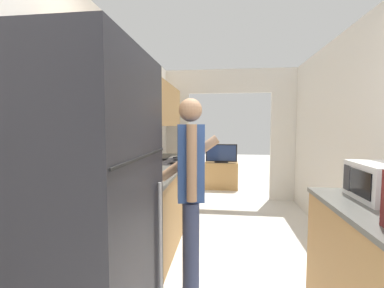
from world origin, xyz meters
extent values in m
cube|color=white|center=(-1.26, 1.58, 1.25)|extent=(0.06, 6.76, 2.50)
cube|color=#B2844C|center=(-1.07, 2.52, 1.75)|extent=(0.32, 3.16, 0.64)
cube|color=white|center=(-1.11, 4.39, 1.02)|extent=(0.65, 0.06, 2.05)
cube|color=white|center=(1.11, 4.39, 1.02)|extent=(0.65, 0.06, 2.05)
cube|color=white|center=(0.00, 4.39, 2.27)|extent=(2.87, 0.06, 0.45)
cube|color=#B2844C|center=(-0.93, 1.81, 0.43)|extent=(0.60, 1.74, 0.87)
cube|color=#565651|center=(-0.93, 1.81, 0.89)|extent=(0.62, 1.75, 0.03)
cube|color=#B2844C|center=(-0.93, 3.78, 0.43)|extent=(0.60, 0.64, 0.87)
cube|color=#565651|center=(-0.93, 3.79, 0.89)|extent=(0.62, 0.65, 0.03)
cube|color=#9EA3A8|center=(-0.93, 1.44, 0.90)|extent=(0.42, 0.44, 0.00)
cube|color=black|center=(-0.86, 0.54, 0.90)|extent=(0.75, 0.76, 1.80)
cube|color=black|center=(-0.48, 0.54, 1.29)|extent=(0.01, 0.73, 0.01)
cylinder|color=#99999E|center=(-0.46, 0.79, 0.75)|extent=(0.02, 0.02, 0.72)
cube|color=black|center=(-0.92, 3.07, 0.45)|extent=(0.62, 0.78, 0.90)
cube|color=black|center=(-0.61, 3.07, 0.45)|extent=(0.01, 0.53, 0.27)
cylinder|color=#B7B7BC|center=(-0.59, 3.07, 0.68)|extent=(0.02, 0.62, 0.02)
cube|color=black|center=(-1.21, 3.07, 0.97)|extent=(0.04, 0.78, 0.14)
cylinder|color=#232328|center=(-0.80, 2.90, 0.90)|extent=(0.16, 0.16, 0.01)
cylinder|color=#232328|center=(-0.80, 3.24, 0.90)|extent=(0.16, 0.16, 0.01)
cylinder|color=#232328|center=(-1.05, 2.90, 0.90)|extent=(0.16, 0.16, 0.01)
cylinder|color=#232328|center=(-1.05, 3.24, 0.90)|extent=(0.16, 0.16, 0.01)
cylinder|color=#384266|center=(-0.36, 1.35, 0.41)|extent=(0.15, 0.15, 0.83)
cylinder|color=#384266|center=(-0.39, 1.52, 0.41)|extent=(0.15, 0.15, 0.83)
cube|color=#335193|center=(-0.37, 1.44, 1.14)|extent=(0.25, 0.25, 0.62)
cylinder|color=tan|center=(-0.34, 1.29, 1.15)|extent=(0.09, 0.09, 0.59)
cylinder|color=tan|center=(-0.40, 1.58, 1.15)|extent=(0.53, 0.18, 0.40)
sphere|color=tan|center=(-0.37, 1.44, 1.56)|extent=(0.19, 0.19, 0.19)
cube|color=black|center=(0.84, 1.27, 1.04)|extent=(0.01, 0.27, 0.18)
cube|color=#38383D|center=(0.84, 1.47, 1.04)|extent=(0.01, 0.09, 0.19)
cube|color=#B2844C|center=(-0.15, 5.18, 0.30)|extent=(0.74, 0.42, 0.60)
cube|color=black|center=(-0.15, 5.14, 0.61)|extent=(0.31, 0.16, 0.02)
cube|color=black|center=(-0.15, 5.14, 0.82)|extent=(0.70, 0.04, 0.39)
cube|color=navy|center=(-0.15, 5.11, 0.82)|extent=(0.64, 0.01, 0.35)
cube|color=#B7B7BC|center=(-0.88, 3.64, 0.90)|extent=(0.12, 0.19, 0.00)
cube|color=black|center=(-0.88, 3.49, 0.91)|extent=(0.07, 0.11, 0.02)
camera|label=1|loc=(-0.11, -0.62, 1.44)|focal=24.00mm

